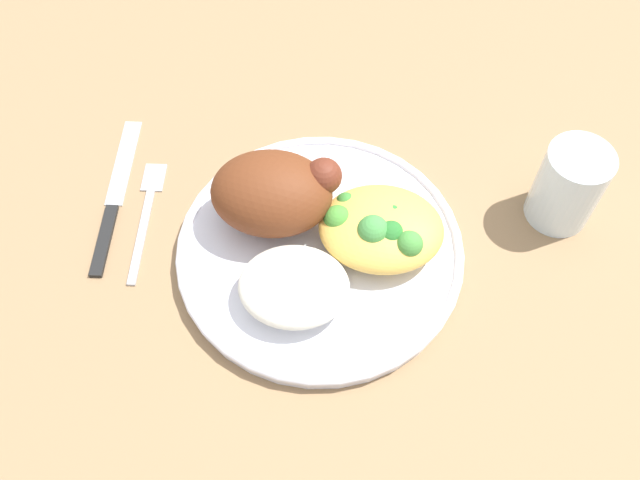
# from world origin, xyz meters

# --- Properties ---
(ground_plane) EXTENTS (2.00, 2.00, 0.00)m
(ground_plane) POSITION_xyz_m (0.00, 0.00, 0.00)
(ground_plane) COLOR #94734E
(plate) EXTENTS (0.27, 0.27, 0.02)m
(plate) POSITION_xyz_m (0.00, 0.00, 0.01)
(plate) COLOR white
(plate) RESTS_ON ground_plane
(roasted_chicken) EXTENTS (0.12, 0.09, 0.07)m
(roasted_chicken) POSITION_xyz_m (-0.04, 0.03, 0.05)
(roasted_chicken) COLOR brown
(roasted_chicken) RESTS_ON plate
(rice_pile) EXTENTS (0.10, 0.08, 0.03)m
(rice_pile) POSITION_xyz_m (-0.02, -0.05, 0.03)
(rice_pile) COLOR white
(rice_pile) RESTS_ON plate
(mac_cheese_with_broccoli) EXTENTS (0.11, 0.10, 0.05)m
(mac_cheese_with_broccoli) POSITION_xyz_m (0.05, 0.01, 0.04)
(mac_cheese_with_broccoli) COLOR #E8B54D
(mac_cheese_with_broccoli) RESTS_ON plate
(fork) EXTENTS (0.02, 0.14, 0.01)m
(fork) POSITION_xyz_m (-0.17, 0.03, 0.00)
(fork) COLOR #B2B2B7
(fork) RESTS_ON ground_plane
(knife) EXTENTS (0.02, 0.19, 0.01)m
(knife) POSITION_xyz_m (-0.21, 0.04, 0.00)
(knife) COLOR black
(knife) RESTS_ON ground_plane
(water_glass) EXTENTS (0.06, 0.06, 0.09)m
(water_glass) POSITION_xyz_m (0.23, 0.07, 0.04)
(water_glass) COLOR silver
(water_glass) RESTS_ON ground_plane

